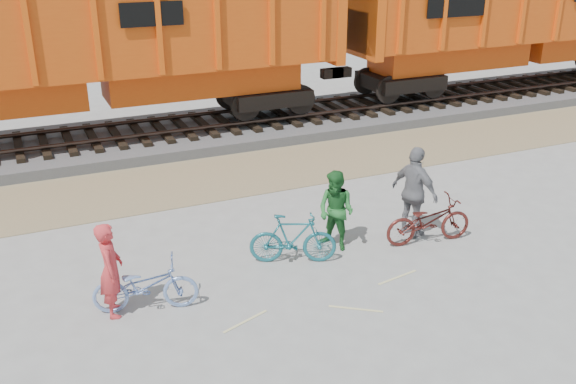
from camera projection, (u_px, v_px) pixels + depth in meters
name	position (u px, v px, depth m)	size (l,w,h in m)	color
ground	(283.00, 285.00, 11.33)	(120.00, 120.00, 0.00)	#9E9E99
gravel_strip	(195.00, 180.00, 15.97)	(120.00, 3.00, 0.02)	#9B8460
ballast_bed	(161.00, 136.00, 18.87)	(120.00, 4.00, 0.30)	slate
track	(161.00, 126.00, 18.75)	(120.00, 2.60, 0.24)	black
hopper_car_center	(89.00, 42.00, 17.13)	(14.00, 3.13, 4.65)	black
hopper_car_right	(524.00, 14.00, 22.74)	(14.00, 3.13, 4.65)	black
bicycle_blue	(145.00, 286.00, 10.44)	(0.59, 1.71, 0.90)	#7B9BD9
bicycle_teal	(293.00, 239.00, 11.92)	(0.46, 1.63, 0.98)	#1C6470
bicycle_maroon	(429.00, 221.00, 12.70)	(0.62, 1.79, 0.94)	#511C17
person_solo	(111.00, 270.00, 10.20)	(0.59, 0.39, 1.61)	red
person_man	(336.00, 211.00, 12.35)	(0.77, 0.60, 1.59)	#23682B
person_woman	(415.00, 192.00, 12.82)	(1.11, 0.46, 1.89)	gray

